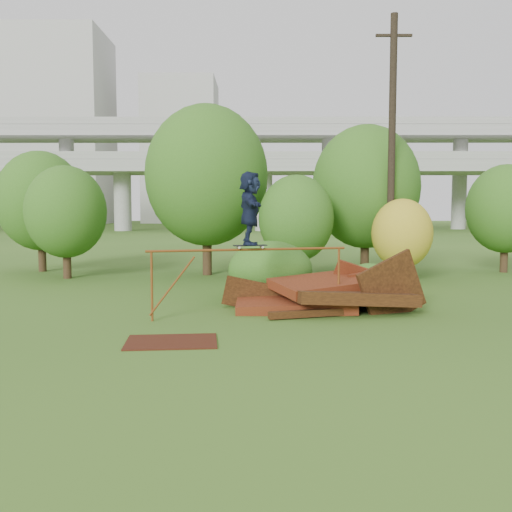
{
  "coord_description": "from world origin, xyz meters",
  "views": [
    {
      "loc": [
        -0.75,
        -12.92,
        2.85
      ],
      "look_at": [
        -0.8,
        2.0,
        1.6
      ],
      "focal_mm": 40.0,
      "sensor_mm": 36.0,
      "label": 1
    }
  ],
  "objects_px": {
    "scrap_pile": "(326,296)",
    "skater": "(250,208)",
    "utility_pole": "(392,147)",
    "flat_plate": "(171,342)"
  },
  "relations": [
    {
      "from": "scrap_pile",
      "to": "flat_plate",
      "type": "height_order",
      "value": "scrap_pile"
    },
    {
      "from": "skater",
      "to": "flat_plate",
      "type": "distance_m",
      "value": 4.39
    },
    {
      "from": "utility_pole",
      "to": "skater",
      "type": "bearing_deg",
      "value": -125.43
    },
    {
      "from": "scrap_pile",
      "to": "skater",
      "type": "relative_size",
      "value": 3.02
    },
    {
      "from": "flat_plate",
      "to": "utility_pole",
      "type": "xyz_separation_m",
      "value": [
        7.07,
        10.55,
        5.2
      ]
    },
    {
      "from": "scrap_pile",
      "to": "skater",
      "type": "height_order",
      "value": "skater"
    },
    {
      "from": "flat_plate",
      "to": "skater",
      "type": "bearing_deg",
      "value": 60.68
    },
    {
      "from": "scrap_pile",
      "to": "skater",
      "type": "distance_m",
      "value": 3.37
    },
    {
      "from": "skater",
      "to": "utility_pole",
      "type": "relative_size",
      "value": 0.19
    },
    {
      "from": "skater",
      "to": "utility_pole",
      "type": "bearing_deg",
      "value": -35.87
    }
  ]
}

